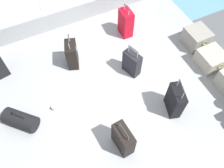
# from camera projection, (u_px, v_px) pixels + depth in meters

# --- Properties ---
(ground_plane) EXTENTS (4.40, 5.20, 0.06)m
(ground_plane) POSITION_uv_depth(u_px,v_px,m) (114.00, 91.00, 4.69)
(ground_plane) COLOR #939699
(gunwale_port) EXTENTS (0.06, 5.20, 0.45)m
(gunwale_port) POSITION_uv_depth(u_px,v_px,m) (74.00, 15.00, 5.52)
(gunwale_port) COLOR #939699
(gunwale_port) RESTS_ON ground_plane
(sea_wake) EXTENTS (12.00, 12.00, 0.01)m
(sea_wake) POSITION_uv_depth(u_px,v_px,m) (59.00, 0.00, 6.69)
(sea_wake) COLOR #598C9E
(sea_wake) RESTS_ON ground_plane
(cargo_crate_0) EXTENTS (0.53, 0.47, 0.40)m
(cargo_crate_0) POSITION_uv_depth(u_px,v_px,m) (196.00, 38.00, 5.15)
(cargo_crate_0) COLOR gray
(cargo_crate_0) RESTS_ON ground_plane
(cargo_crate_1) EXTENTS (0.55, 0.49, 0.35)m
(cargo_crate_1) POSITION_uv_depth(u_px,v_px,m) (211.00, 59.00, 4.87)
(cargo_crate_1) COLOR #9E9989
(cargo_crate_1) RESTS_ON ground_plane
(suitcase_0) EXTENTS (0.44, 0.24, 0.70)m
(suitcase_0) POSITION_uv_depth(u_px,v_px,m) (123.00, 139.00, 3.81)
(suitcase_0) COLOR black
(suitcase_0) RESTS_ON ground_plane
(suitcase_1) EXTENTS (0.41, 0.29, 0.71)m
(suitcase_1) POSITION_uv_depth(u_px,v_px,m) (132.00, 63.00, 4.68)
(suitcase_1) COLOR black
(suitcase_1) RESTS_ON ground_plane
(suitcase_2) EXTENTS (0.36, 0.24, 0.76)m
(suitcase_2) POSITION_uv_depth(u_px,v_px,m) (126.00, 23.00, 5.23)
(suitcase_2) COLOR #B70C1E
(suitcase_2) RESTS_ON ground_plane
(suitcase_3) EXTENTS (0.41, 0.32, 0.77)m
(suitcase_3) POSITION_uv_depth(u_px,v_px,m) (72.00, 55.00, 4.77)
(suitcase_3) COLOR black
(suitcase_3) RESTS_ON ground_plane
(suitcase_4) EXTENTS (0.46, 0.30, 0.82)m
(suitcase_4) POSITION_uv_depth(u_px,v_px,m) (175.00, 101.00, 4.17)
(suitcase_4) COLOR black
(suitcase_4) RESTS_ON ground_plane
(duffel_bag) EXTENTS (0.65, 0.64, 0.43)m
(duffel_bag) POSITION_uv_depth(u_px,v_px,m) (21.00, 120.00, 4.15)
(duffel_bag) COLOR black
(duffel_bag) RESTS_ON ground_plane
(paper_cup) EXTENTS (0.08, 0.08, 0.10)m
(paper_cup) POSITION_uv_depth(u_px,v_px,m) (54.00, 108.00, 4.39)
(paper_cup) COLOR white
(paper_cup) RESTS_ON ground_plane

